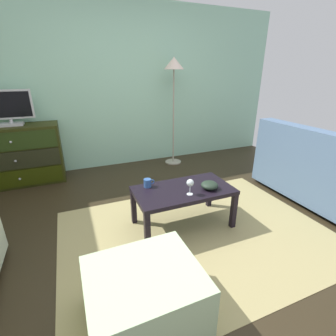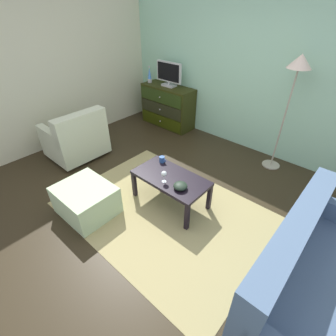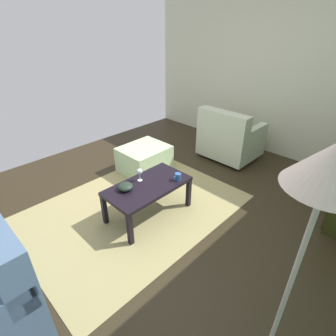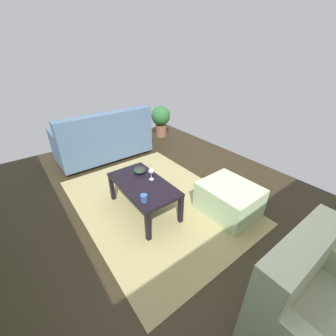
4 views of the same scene
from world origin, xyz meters
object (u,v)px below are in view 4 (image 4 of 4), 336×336
at_px(armchair, 323,316).
at_px(ottoman, 229,199).
at_px(potted_plant, 161,119).
at_px(coffee_table, 143,186).
at_px(wine_glass, 151,171).
at_px(bowl_decorative, 140,170).
at_px(couch_large, 104,140).
at_px(mug, 144,198).

bearing_deg(armchair, ottoman, -27.65).
distance_m(armchair, potted_plant, 4.35).
relative_size(coffee_table, wine_glass, 6.28).
distance_m(coffee_table, armchair, 1.99).
relative_size(coffee_table, potted_plant, 1.37).
xyz_separation_m(coffee_table, bowl_decorative, (0.24, -0.10, 0.09)).
xyz_separation_m(armchair, potted_plant, (4.05, -1.58, 0.09)).
bearing_deg(wine_glass, couch_large, -3.32).
distance_m(mug, couch_large, 2.16).
height_order(mug, bowl_decorative, mug).
bearing_deg(couch_large, bowl_decorative, 175.00).
bearing_deg(mug, armchair, -167.87).
height_order(mug, potted_plant, potted_plant).
height_order(coffee_table, mug, mug).
relative_size(mug, couch_large, 0.07).
height_order(wine_glass, potted_plant, potted_plant).
xyz_separation_m(bowl_decorative, armchair, (-2.22, -0.08, -0.12)).
bearing_deg(armchair, wine_glass, 1.38).
bearing_deg(mug, ottoman, -109.45).
distance_m(wine_glass, couch_large, 1.81).
bearing_deg(bowl_decorative, coffee_table, 157.55).
xyz_separation_m(couch_large, potted_plant, (0.26, -1.52, 0.08)).
bearing_deg(mug, couch_large, -11.07).
bearing_deg(wine_glass, coffee_table, 91.88).
distance_m(bowl_decorative, potted_plant, 2.46).
bearing_deg(potted_plant, ottoman, 161.99).
bearing_deg(potted_plant, armchair, 158.75).
distance_m(wine_glass, ottoman, 1.06).
bearing_deg(ottoman, wine_glass, 46.68).
height_order(mug, armchair, armchair).
bearing_deg(armchair, potted_plant, -21.25).
distance_m(armchair, ottoman, 1.48).
bearing_deg(bowl_decorative, wine_glass, -172.23).
bearing_deg(ottoman, mug, 70.55).
relative_size(coffee_table, bowl_decorative, 5.78).
bearing_deg(couch_large, potted_plant, -80.16).
bearing_deg(ottoman, couch_large, 14.10).
bearing_deg(bowl_decorative, couch_large, -5.00).
xyz_separation_m(mug, couch_large, (2.12, -0.41, -0.11)).
bearing_deg(couch_large, ottoman, -165.90).
bearing_deg(potted_plant, coffee_table, 139.66).
distance_m(couch_large, ottoman, 2.57).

